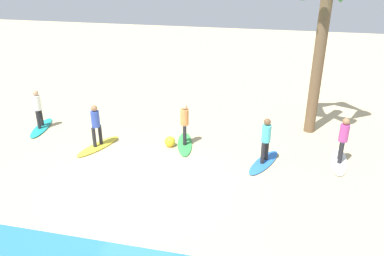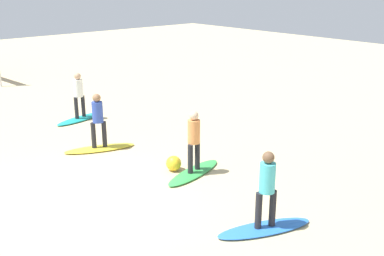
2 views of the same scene
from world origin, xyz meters
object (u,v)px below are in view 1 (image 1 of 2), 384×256
Objects in this scene: surfboard_blue at (264,162)px; surfboard_yellow at (98,146)px; surfboard_teal at (41,128)px; surfer_yellow at (96,122)px; surfboard_white at (339,162)px; surfer_teal at (38,106)px; surfboard_green at (185,144)px; surfer_green at (185,120)px; surfer_blue at (266,137)px; surfer_white at (343,137)px; beach_ball at (170,142)px.

surfboard_blue is 1.00× the size of surfboard_yellow.
surfer_yellow is at bearing 58.59° from surfboard_teal.
surfboard_blue is at bearing 111.66° from surfboard_yellow.
surfboard_white is at bearing 125.12° from surfboard_blue.
surfboard_white is at bearing 178.60° from surfer_teal.
surfboard_green is (5.71, -0.16, 0.00)m from surfboard_white.
surfer_yellow is (3.21, 0.94, 0.00)m from surfer_green.
surfer_white is at bearing -166.31° from surfer_blue.
beach_ball is at bearing 73.52° from surfboard_teal.
surfer_blue is 0.78× the size of surfboard_yellow.
surfer_teal is (0.00, -0.00, 0.99)m from surfboard_teal.
surfer_green is (3.10, -0.80, 0.99)m from surfboard_blue.
surfboard_green is 1.00× the size of surfboard_yellow.
surfer_teal is at bearing -1.40° from surfer_white.
surfer_blue is at bearing 165.51° from surfer_green.
surfboard_green is at bearing -83.06° from surfboard_blue.
surfboard_white is 2.87m from surfer_blue.
surfboard_blue is 3.67m from beach_ball.
surfboard_white is 1.28× the size of surfer_white.
beach_ball is at bearing -8.57° from surfer_blue.
surfer_green is at bearing -163.75° from surfer_yellow.
surfer_blue reaches higher than surfboard_blue.
surfboard_blue and surfboard_yellow have the same top height.
surfer_white is 6.29m from beach_ball.
surfer_yellow is (0.00, 0.00, 0.99)m from surfboard_yellow.
surfboard_green is 3.34m from surfboard_yellow.
surfer_green reaches higher than surfboard_blue.
surfboard_green is at bearing 178.81° from surfer_teal.
surfboard_white and surfboard_yellow have the same top height.
surfer_teal is (6.36, -0.13, 0.00)m from surfer_green.
surfboard_yellow is at bearing -78.94° from surfboard_white.
surfboard_white is 1.00× the size of surfboard_blue.
surfer_white reaches higher than beach_ball.
surfer_yellow reaches higher than surfboard_blue.
beach_ball is at bearing -78.00° from surfboard_green.
surfboard_teal is (3.15, -1.07, -0.99)m from surfer_yellow.
surfer_green is at bearing -1.64° from surfer_white.
surfer_teal is (9.45, -0.93, 0.99)m from surfboard_blue.
surfer_blue is 1.00× the size of surfer_green.
surfboard_blue is 9.50m from surfboard_teal.
surfer_yellow is at bearing -67.35° from surfboard_blue.
surfboard_green is at bearing 104.04° from surfer_green.
surfboard_teal is (9.45, -0.93, 0.00)m from surfboard_blue.
surfer_blue is 0.78× the size of surfboard_teal.
surfer_yellow is (6.31, 0.13, 0.99)m from surfboard_blue.
surfboard_blue is at bearing 13.69° from surfer_white.
surfboard_blue is at bearing 174.37° from surfer_teal.
surfboard_yellow is (6.31, 0.13, 0.00)m from surfboard_blue.
surfer_teal is (6.36, -0.13, 0.99)m from surfboard_green.
surfer_blue reaches higher than beach_ball.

